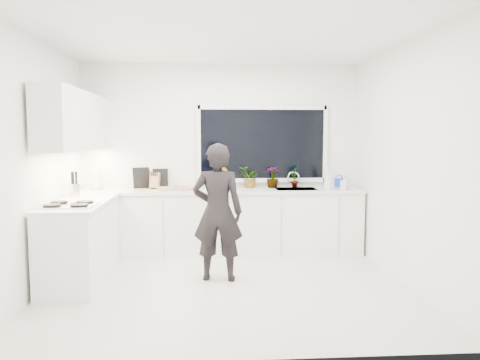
{
  "coord_description": "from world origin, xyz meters",
  "views": [
    {
      "loc": [
        -0.2,
        -5.08,
        1.67
      ],
      "look_at": [
        0.18,
        0.4,
        1.15
      ],
      "focal_mm": 35.0,
      "sensor_mm": 36.0,
      "label": 1
    }
  ],
  "objects": [
    {
      "name": "paper_towel_roll",
      "position": [
        -1.76,
        1.55,
        1.05
      ],
      "size": [
        0.13,
        0.13,
        0.26
      ],
      "primitive_type": "cylinder",
      "rotation": [
        0.0,
        0.0,
        -0.2
      ],
      "color": "silver",
      "rests_on": "countertop_back"
    },
    {
      "name": "utensil_crock",
      "position": [
        -1.85,
        0.8,
        1.0
      ],
      "size": [
        0.16,
        0.16,
        0.16
      ],
      "primitive_type": "cylinder",
      "rotation": [
        0.0,
        0.0,
        -0.26
      ],
      "color": "silver",
      "rests_on": "countertop_left"
    },
    {
      "name": "base_cabinets_left",
      "position": [
        -1.67,
        0.35,
        0.44
      ],
      "size": [
        0.58,
        1.6,
        0.88
      ],
      "primitive_type": "cube",
      "color": "white",
      "rests_on": "floor"
    },
    {
      "name": "countertop_left",
      "position": [
        -1.67,
        0.35,
        0.9
      ],
      "size": [
        0.62,
        1.6,
        0.04
      ],
      "primitive_type": "cube",
      "color": "silver",
      "rests_on": "base_cabinets_left"
    },
    {
      "name": "picture_frame_large",
      "position": [
        -0.88,
        1.69,
        1.06
      ],
      "size": [
        0.22,
        0.04,
        0.28
      ],
      "primitive_type": "cube",
      "rotation": [
        0.0,
        0.0,
        0.1
      ],
      "color": "black",
      "rests_on": "countertop_back"
    },
    {
      "name": "knife_block",
      "position": [
        -0.95,
        1.59,
        1.03
      ],
      "size": [
        0.14,
        0.12,
        0.22
      ],
      "primitive_type": "cube",
      "rotation": [
        0.0,
        0.0,
        -0.12
      ],
      "color": "#A4694C",
      "rests_on": "countertop_back"
    },
    {
      "name": "sink",
      "position": [
        1.05,
        1.45,
        0.87
      ],
      "size": [
        0.58,
        0.42,
        0.14
      ],
      "primitive_type": "cube",
      "color": "silver",
      "rests_on": "countertop_back"
    },
    {
      "name": "watering_can",
      "position": [
        1.72,
        1.61,
        0.98
      ],
      "size": [
        0.16,
        0.16,
        0.13
      ],
      "primitive_type": "cylinder",
      "rotation": [
        0.0,
        0.0,
        -0.12
      ],
      "color": "blue",
      "rests_on": "countertop_back"
    },
    {
      "name": "upper_cabinets",
      "position": [
        -1.79,
        0.7,
        1.85
      ],
      "size": [
        0.34,
        2.1,
        0.7
      ],
      "primitive_type": "cube",
      "color": "white",
      "rests_on": "wall_left"
    },
    {
      "name": "pizza",
      "position": [
        -0.65,
        1.42,
        0.95
      ],
      "size": [
        0.53,
        0.43,
        0.01
      ],
      "primitive_type": "cube",
      "rotation": [
        0.0,
        0.0,
        0.23
      ],
      "color": "#B22F17",
      "rests_on": "pizza_tray"
    },
    {
      "name": "person",
      "position": [
        -0.09,
        0.24,
        0.79
      ],
      "size": [
        0.63,
        0.46,
        1.59
      ],
      "primitive_type": "imported",
      "rotation": [
        0.0,
        0.0,
        3.01
      ],
      "color": "black",
      "rests_on": "floor"
    },
    {
      "name": "stovetop",
      "position": [
        -1.69,
        -0.0,
        0.94
      ],
      "size": [
        0.56,
        0.48,
        0.03
      ],
      "primitive_type": "cube",
      "color": "black",
      "rests_on": "countertop_left"
    },
    {
      "name": "window",
      "position": [
        0.6,
        1.73,
        1.55
      ],
      "size": [
        1.8,
        0.02,
        1.0
      ],
      "primitive_type": "cube",
      "color": "black",
      "rests_on": "wall_back"
    },
    {
      "name": "herb_plants",
      "position": [
        0.5,
        1.61,
        1.08
      ],
      "size": [
        1.27,
        0.33,
        0.33
      ],
      "color": "#26662D",
      "rests_on": "countertop_back"
    },
    {
      "name": "wall_right",
      "position": [
        2.01,
        0.0,
        1.35
      ],
      "size": [
        0.02,
        3.5,
        2.7
      ],
      "primitive_type": "cube",
      "color": "white",
      "rests_on": "ground"
    },
    {
      "name": "wall_left",
      "position": [
        -2.01,
        0.0,
        1.35
      ],
      "size": [
        0.02,
        3.5,
        2.7
      ],
      "primitive_type": "cube",
      "color": "white",
      "rests_on": "ground"
    },
    {
      "name": "wall_back",
      "position": [
        0.0,
        1.76,
        1.35
      ],
      "size": [
        4.0,
        0.02,
        2.7
      ],
      "primitive_type": "cube",
      "color": "white",
      "rests_on": "ground"
    },
    {
      "name": "base_cabinets_back",
      "position": [
        0.0,
        1.45,
        0.44
      ],
      "size": [
        3.92,
        0.58,
        0.88
      ],
      "primitive_type": "cube",
      "color": "white",
      "rests_on": "floor"
    },
    {
      "name": "soap_bottles",
      "position": [
        1.54,
        1.3,
        1.05
      ],
      "size": [
        0.38,
        0.16,
        0.29
      ],
      "color": "#D8BF66",
      "rests_on": "countertop_back"
    },
    {
      "name": "countertop_back",
      "position": [
        0.0,
        1.44,
        0.9
      ],
      "size": [
        3.94,
        0.62,
        0.04
      ],
      "primitive_type": "cube",
      "color": "silver",
      "rests_on": "base_cabinets_back"
    },
    {
      "name": "floor",
      "position": [
        0.0,
        0.0,
        -0.01
      ],
      "size": [
        4.0,
        3.5,
        0.02
      ],
      "primitive_type": "cube",
      "color": "beige",
      "rests_on": "ground"
    },
    {
      "name": "faucet",
      "position": [
        1.05,
        1.65,
        1.03
      ],
      "size": [
        0.03,
        0.03,
        0.22
      ],
      "primitive_type": "cylinder",
      "color": "silver",
      "rests_on": "countertop_back"
    },
    {
      "name": "ceiling",
      "position": [
        0.0,
        0.0,
        2.71
      ],
      "size": [
        4.0,
        3.5,
        0.02
      ],
      "primitive_type": "cube",
      "color": "white",
      "rests_on": "wall_back"
    },
    {
      "name": "picture_frame_small",
      "position": [
        -1.15,
        1.69,
        1.07
      ],
      "size": [
        0.24,
        0.12,
        0.3
      ],
      "primitive_type": "cube",
      "rotation": [
        0.0,
        0.0,
        0.43
      ],
      "color": "black",
      "rests_on": "countertop_back"
    },
    {
      "name": "pizza_tray",
      "position": [
        -0.65,
        1.42,
        0.94
      ],
      "size": [
        0.58,
        0.48,
        0.03
      ],
      "primitive_type": "cube",
      "rotation": [
        0.0,
        0.0,
        0.23
      ],
      "color": "#B1B1B5",
      "rests_on": "countertop_back"
    }
  ]
}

